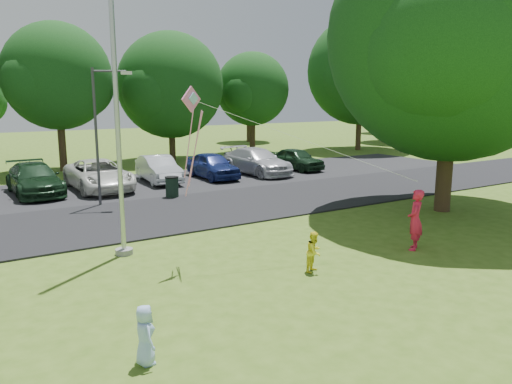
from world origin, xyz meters
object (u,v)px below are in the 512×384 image
big_tree (454,41)px  child_blue (145,335)px  kite (197,117)px  street_lamp (101,124)px  trash_can (172,187)px  woman (415,220)px  flagpole (117,108)px  child_yellow (314,252)px

big_tree → child_blue: (-13.91, -4.78, -5.96)m
child_blue → kite: size_ratio=0.17×
street_lamp → child_blue: bearing=-78.5°
trash_can → woman: woman is taller
flagpole → child_yellow: bearing=-47.0°
woman → kite: bearing=-58.8°
woman → kite: kite is taller
flagpole → big_tree: big_tree is taller
flagpole → kite: flagpole is taller
woman → street_lamp: bearing=-97.9°
flagpole → trash_can: (4.32, 6.78, -3.68)m
street_lamp → big_tree: size_ratio=0.49×
flagpole → child_yellow: 6.60m
big_tree → woman: size_ratio=6.32×
child_blue → child_yellow: bearing=-67.9°
child_blue → kite: 6.33m
big_tree → child_yellow: bearing=-162.5°
flagpole → big_tree: (12.37, -1.32, 2.32)m
big_tree → child_yellow: (-8.61, -2.71, -5.95)m
street_lamp → big_tree: bearing=-12.0°
woman → child_blue: (-9.01, -1.98, -0.38)m
street_lamp → kite: (0.20, -8.53, 0.61)m
trash_can → woman: 11.36m
big_tree → street_lamp: bearing=143.8°
woman → kite: (-5.91, 2.34, 3.07)m
child_yellow → child_blue: (-5.30, -2.07, -0.00)m
trash_can → woman: bearing=-73.9°
street_lamp → child_yellow: street_lamp is taller
child_yellow → street_lamp: bearing=76.4°
trash_can → kite: 9.65m
big_tree → kite: bearing=-177.6°
flagpole → big_tree: size_ratio=0.87×
woman → child_yellow: bearing=-38.7°
big_tree → child_yellow: big_tree is taller
flagpole → child_blue: size_ratio=9.44×
street_lamp → trash_can: (2.97, 0.04, -2.88)m
trash_can → kite: kite is taller
street_lamp → child_yellow: size_ratio=5.24×
child_yellow → kite: kite is taller
trash_can → street_lamp: bearing=-179.3°
trash_can → child_blue: bearing=-114.5°
big_tree → trash_can: bearing=134.8°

